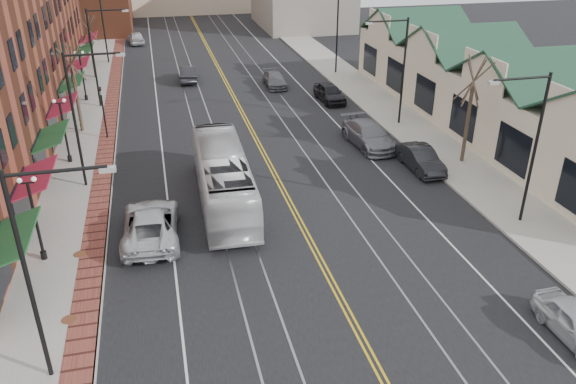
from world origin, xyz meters
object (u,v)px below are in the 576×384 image
parked_car_b (421,159)px  parked_car_d (330,93)px  transit_bus (223,178)px  parked_car_c (368,135)px  parked_suv (151,224)px

parked_car_b → parked_car_d: bearing=93.8°
transit_bus → parked_car_b: transit_bus is taller
parked_car_b → parked_car_c: (-1.78, 4.68, 0.09)m
parked_car_c → transit_bus: bearing=-155.2°
parked_car_d → transit_bus: bearing=-127.3°
parked_car_c → parked_suv: bearing=-153.3°
parked_car_b → parked_car_c: parked_car_c is taller
parked_suv → parked_car_c: 17.91m
parked_car_b → parked_suv: bearing=-165.6°
transit_bus → parked_car_b: size_ratio=2.52×
parked_car_d → parked_car_b: bearing=-88.2°
parked_car_b → parked_car_d: (-1.29, 15.39, 0.03)m
parked_car_c → parked_car_d: size_ratio=1.25×
parked_suv → parked_car_c: (15.27, 9.38, 0.00)m
parked_suv → parked_car_b: parked_suv is taller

